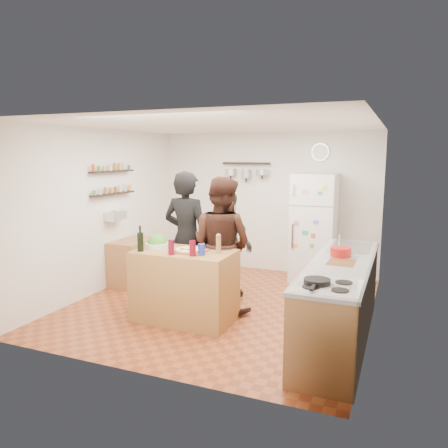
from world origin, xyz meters
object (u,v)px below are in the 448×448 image
at_px(person_center, 221,245).
at_px(wall_clock, 320,152).
at_px(pepper_mill, 218,245).
at_px(person_left, 187,238).
at_px(prep_island, 185,286).
at_px(salad_bowl, 157,245).
at_px(person_back, 229,244).
at_px(skillet, 317,281).
at_px(fridge, 314,228).
at_px(counter_run, 340,302).
at_px(side_table, 133,262).
at_px(wine_bottle, 140,242).
at_px(salt_canister, 202,250).
at_px(red_bowl, 341,252).

distance_m(person_center, wall_clock, 2.72).
xyz_separation_m(pepper_mill, person_left, (-0.71, 0.53, -0.06)).
distance_m(prep_island, salad_bowl, 0.64).
height_order(salad_bowl, person_back, person_back).
bearing_deg(person_center, skillet, 150.20).
xyz_separation_m(pepper_mill, fridge, (0.72, 2.39, -0.11)).
distance_m(person_left, counter_run, 2.28).
bearing_deg(side_table, counter_run, -15.63).
distance_m(prep_island, side_table, 1.88).
bearing_deg(wine_bottle, prep_island, 23.75).
xyz_separation_m(person_left, wall_clock, (1.43, 2.19, 1.20)).
height_order(person_center, wall_clock, wall_clock).
height_order(counter_run, wall_clock, wall_clock).
height_order(prep_island, salt_canister, salt_canister).
height_order(counter_run, fridge, fridge).
height_order(person_left, wall_clock, wall_clock).
distance_m(pepper_mill, fridge, 2.50).
height_order(prep_island, person_back, person_back).
relative_size(counter_run, skillet, 10.59).
bearing_deg(skillet, wine_bottle, 165.82).
height_order(person_left, person_center, person_left).
distance_m(salad_bowl, person_center, 0.85).
bearing_deg(wall_clock, person_center, -111.27).
relative_size(salt_canister, person_left, 0.07).
relative_size(wine_bottle, red_bowl, 0.97).
distance_m(salad_bowl, wine_bottle, 0.29).
height_order(person_back, fridge, fridge).
xyz_separation_m(prep_island, wine_bottle, (-0.50, -0.22, 0.57)).
bearing_deg(person_back, prep_island, 108.00).
height_order(wine_bottle, counter_run, wine_bottle).
relative_size(counter_run, wall_clock, 8.77).
bearing_deg(skillet, counter_run, 83.96).
bearing_deg(salad_bowl, pepper_mill, 0.00).
distance_m(counter_run, fridge, 2.46).
relative_size(prep_island, person_left, 0.66).
bearing_deg(salad_bowl, person_back, 60.67).
bearing_deg(side_table, person_left, -22.47).
bearing_deg(side_table, wall_clock, 31.80).
bearing_deg(wine_bottle, person_left, 73.54).
height_order(salad_bowl, red_bowl, red_bowl).
height_order(prep_island, fridge, fridge).
xyz_separation_m(pepper_mill, counter_run, (1.47, 0.09, -0.56)).
bearing_deg(red_bowl, salad_bowl, -170.66).
bearing_deg(prep_island, person_back, 81.34).
bearing_deg(pepper_mill, counter_run, 3.50).
xyz_separation_m(person_back, side_table, (-1.69, 0.01, -0.43)).
xyz_separation_m(salad_bowl, side_table, (-1.10, 1.05, -0.58)).
height_order(pepper_mill, person_back, person_back).
xyz_separation_m(wine_bottle, pepper_mill, (0.95, 0.27, -0.02)).
distance_m(pepper_mill, person_center, 0.50).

